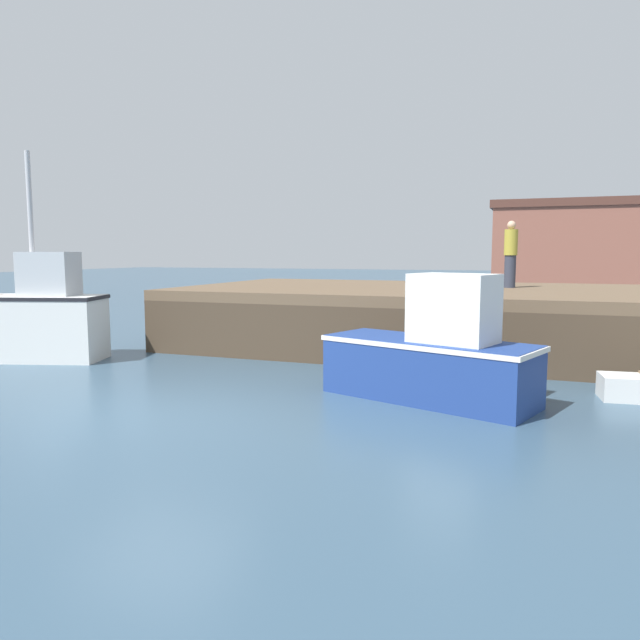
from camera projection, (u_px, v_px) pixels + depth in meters
The scene contains 7 objects.
ground at pixel (158, 415), 9.20m from camera, with size 120.00×160.00×0.10m.
pier at pixel (423, 299), 15.30m from camera, with size 12.59×7.20×1.54m.
fishing_boat_near_left at pixel (33, 316), 13.57m from camera, with size 3.37×2.03×4.69m.
fishing_boat_near_right at pixel (433, 356), 9.84m from camera, with size 3.77×2.34×2.11m.
dockworker at pixel (511, 254), 15.56m from camera, with size 0.34×0.34×1.73m.
warehouse at pixel (577, 246), 38.49m from camera, with size 10.53×6.29×5.74m.
mooring_buoy_foreground at pixel (2, 349), 13.53m from camera, with size 0.52×0.52×0.62m.
Camera 1 is at (5.46, -7.55, 2.44)m, focal length 33.54 mm.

